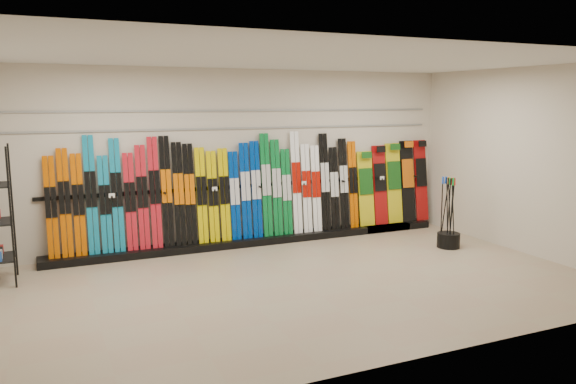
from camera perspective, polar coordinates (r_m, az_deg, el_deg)
name	(u,v)px	position (r m, az deg, el deg)	size (l,w,h in m)	color
floor	(302,283)	(7.75, 1.41, -9.27)	(8.00, 8.00, 0.00)	tan
back_wall	(240,157)	(9.71, -4.90, 3.53)	(8.00, 8.00, 0.00)	beige
right_wall	(527,161)	(9.81, 23.11, 2.88)	(5.00, 5.00, 0.00)	beige
ceiling	(303,58)	(7.37, 1.50, 13.45)	(8.00, 8.00, 0.00)	silver
ski_rack_base	(257,240)	(9.83, -3.12, -4.91)	(8.00, 0.40, 0.12)	black
skis	(218,193)	(9.48, -7.11, -0.05)	(5.38, 0.24, 1.83)	#CB5500
snowboards	(394,184)	(11.06, 10.70, 0.84)	(1.58, 0.24, 1.58)	gold
pole_bin	(448,240)	(9.93, 15.99, -4.73)	(0.38, 0.38, 0.25)	black
ski_poles	(448,212)	(9.82, 15.99, -1.98)	(0.15, 0.33, 1.18)	black
slatwall_rail_0	(240,128)	(9.66, -4.90, 6.47)	(7.60, 0.02, 0.03)	gray
slatwall_rail_1	(240,110)	(9.65, -4.93, 8.25)	(7.60, 0.02, 0.03)	gray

